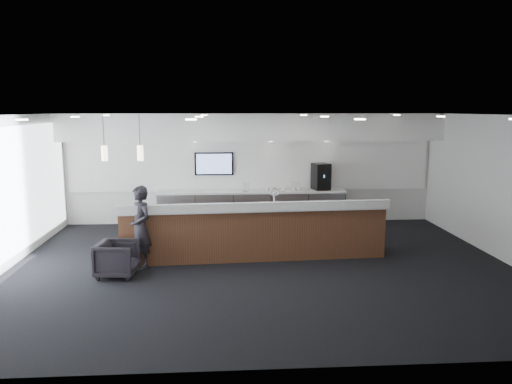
{
  "coord_description": "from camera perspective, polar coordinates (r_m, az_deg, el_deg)",
  "views": [
    {
      "loc": [
        -0.76,
        -9.58,
        3.11
      ],
      "look_at": [
        -0.04,
        1.3,
        1.3
      ],
      "focal_mm": 35.0,
      "sensor_mm": 36.0,
      "label": 1
    }
  ],
  "objects": [
    {
      "name": "alcove_panel",
      "position": [
        13.65,
        -0.6,
        3.1
      ],
      "size": [
        9.8,
        0.06,
        1.4
      ],
      "primitive_type": "cube",
      "color": "white",
      "rests_on": "back_wall"
    },
    {
      "name": "right_wall",
      "position": [
        11.29,
        26.91,
        0.22
      ],
      "size": [
        0.02,
        8.0,
        3.0
      ],
      "primitive_type": "cube",
      "color": "silver",
      "rests_on": "ground"
    },
    {
      "name": "cup_5",
      "position": [
        13.33,
        1.95,
        0.33
      ],
      "size": [
        0.11,
        0.11,
        0.1
      ],
      "primitive_type": "imported",
      "rotation": [
        0.0,
        0.0,
        3.23
      ],
      "color": "white",
      "rests_on": "back_credenza"
    },
    {
      "name": "cup_1",
      "position": [
        13.4,
        4.33,
        0.35
      ],
      "size": [
        0.15,
        0.15,
        0.1
      ],
      "primitive_type": "imported",
      "rotation": [
        0.0,
        0.0,
        0.65
      ],
      "color": "white",
      "rests_on": "back_credenza"
    },
    {
      "name": "cup_2",
      "position": [
        13.38,
        3.74,
        0.35
      ],
      "size": [
        0.13,
        0.13,
        0.1
      ],
      "primitive_type": "imported",
      "rotation": [
        0.0,
        0.0,
        1.29
      ],
      "color": "white",
      "rests_on": "back_credenza"
    },
    {
      "name": "info_sign_right",
      "position": [
        13.44,
        4.58,
        0.74
      ],
      "size": [
        0.2,
        0.06,
        0.27
      ],
      "primitive_type": "cube",
      "rotation": [
        0.0,
        0.0,
        -0.22
      ],
      "color": "silver",
      "rests_on": "back_credenza"
    },
    {
      "name": "ceiling_can_lights",
      "position": [
        9.61,
        0.73,
        8.6
      ],
      "size": [
        7.0,
        5.0,
        0.02
      ],
      "primitive_type": null,
      "color": "white",
      "rests_on": "ceiling"
    },
    {
      "name": "window_blinds_wall",
      "position": [
        10.58,
        -27.14,
        -0.36
      ],
      "size": [
        0.04,
        7.36,
        2.55
      ],
      "primitive_type": "cube",
      "color": "silver",
      "rests_on": "left_wall"
    },
    {
      "name": "cup_4",
      "position": [
        13.34,
        2.55,
        0.34
      ],
      "size": [
        0.15,
        0.15,
        0.1
      ],
      "primitive_type": "imported",
      "rotation": [
        0.0,
        0.0,
        2.58
      ],
      "color": "white",
      "rests_on": "back_credenza"
    },
    {
      "name": "back_credenza",
      "position": [
        13.5,
        -0.52,
        -1.8
      ],
      "size": [
        5.06,
        0.66,
        0.95
      ],
      "color": "gray",
      "rests_on": "ground"
    },
    {
      "name": "service_counter",
      "position": [
        10.56,
        -0.22,
        -4.46
      ],
      "size": [
        5.6,
        1.22,
        1.49
      ],
      "rotation": [
        0.0,
        0.0,
        0.06
      ],
      "color": "#51301B",
      "rests_on": "ground"
    },
    {
      "name": "ground",
      "position": [
        10.1,
        0.7,
        -8.49
      ],
      "size": [
        10.0,
        10.0,
        0.0
      ],
      "primitive_type": "plane",
      "color": "black",
      "rests_on": "ground"
    },
    {
      "name": "coffee_machine",
      "position": [
        13.63,
        7.42,
        1.76
      ],
      "size": [
        0.5,
        0.58,
        0.71
      ],
      "rotation": [
        0.0,
        0.0,
        0.23
      ],
      "color": "black",
      "rests_on": "back_credenza"
    },
    {
      "name": "pendant_right",
      "position": [
        10.67,
        -16.51,
        4.43
      ],
      "size": [
        0.12,
        0.12,
        0.3
      ],
      "primitive_type": "cylinder",
      "color": "#F4E5BF",
      "rests_on": "ceiling"
    },
    {
      "name": "lounge_guest",
      "position": [
        10.1,
        -13.08,
        -3.93
      ],
      "size": [
        0.68,
        0.71,
        1.63
      ],
      "primitive_type": "imported",
      "rotation": [
        0.0,
        0.0,
        -0.9
      ],
      "color": "black",
      "rests_on": "ground"
    },
    {
      "name": "cup_6",
      "position": [
        13.31,
        1.35,
        0.32
      ],
      "size": [
        0.15,
        0.15,
        0.1
      ],
      "primitive_type": "imported",
      "rotation": [
        0.0,
        0.0,
        3.87
      ],
      "color": "white",
      "rests_on": "back_credenza"
    },
    {
      "name": "cup_3",
      "position": [
        13.36,
        3.15,
        0.34
      ],
      "size": [
        0.14,
        0.14,
        0.1
      ],
      "primitive_type": "imported",
      "rotation": [
        0.0,
        0.0,
        1.94
      ],
      "color": "white",
      "rests_on": "back_credenza"
    },
    {
      "name": "wall_tv",
      "position": [
        13.56,
        -4.82,
        3.23
      ],
      "size": [
        1.05,
        0.08,
        0.62
      ],
      "color": "black",
      "rests_on": "back_wall"
    },
    {
      "name": "pendant_left",
      "position": [
        10.54,
        -12.79,
        4.53
      ],
      "size": [
        0.12,
        0.12,
        0.3
      ],
      "primitive_type": "cylinder",
      "color": "#F4E5BF",
      "rests_on": "ceiling"
    },
    {
      "name": "cup_0",
      "position": [
        13.42,
        4.93,
        0.36
      ],
      "size": [
        0.11,
        0.11,
        0.1
      ],
      "primitive_type": "imported",
      "color": "white",
      "rests_on": "back_credenza"
    },
    {
      "name": "back_wall",
      "position": [
        13.69,
        -0.61,
        2.69
      ],
      "size": [
        10.0,
        0.02,
        3.0
      ],
      "primitive_type": "cube",
      "color": "silver",
      "rests_on": "ground"
    },
    {
      "name": "info_sign_left",
      "position": [
        13.29,
        -1.14,
        0.56
      ],
      "size": [
        0.16,
        0.05,
        0.22
      ],
      "primitive_type": "cube",
      "rotation": [
        0.0,
        0.0,
        -0.21
      ],
      "color": "silver",
      "rests_on": "back_credenza"
    },
    {
      "name": "soffit_bulkhead",
      "position": [
        13.16,
        -0.51,
        7.44
      ],
      "size": [
        10.0,
        0.9,
        0.7
      ],
      "primitive_type": "cube",
      "color": "white",
      "rests_on": "back_wall"
    },
    {
      "name": "armchair",
      "position": [
        9.81,
        -15.56,
        -7.36
      ],
      "size": [
        0.8,
        0.78,
        0.67
      ],
      "primitive_type": "imported",
      "rotation": [
        0.0,
        0.0,
        1.47
      ],
      "color": "black",
      "rests_on": "ground"
    },
    {
      "name": "ceiling",
      "position": [
        9.61,
        0.74,
        8.78
      ],
      "size": [
        10.0,
        8.0,
        0.02
      ],
      "primitive_type": "cube",
      "color": "black",
      "rests_on": "back_wall"
    }
  ]
}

